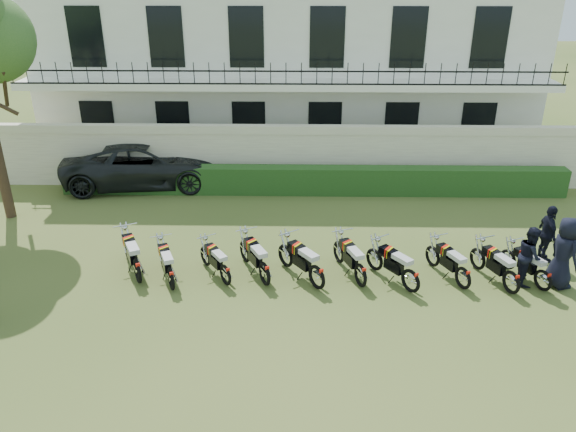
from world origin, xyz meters
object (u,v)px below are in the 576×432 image
object	(u,v)px
motorcycle_7	(464,273)
officer_4	(530,255)
suv	(145,164)
motorcycle_1	(171,274)
motorcycle_4	(317,272)
motorcycle_5	(361,270)
motorcycle_9	(544,276)
motorcycle_2	(225,270)
motorcycle_6	(411,276)
motorcycle_0	(137,266)
officer_3	(564,253)
motorcycle_8	(512,277)
motorcycle_3	(265,268)
officer_5	(548,234)

from	to	relation	value
motorcycle_7	officer_4	bearing A→B (deg)	-12.48
suv	officer_4	xyz separation A→B (m)	(11.65, -6.88, -0.03)
motorcycle_1	motorcycle_4	distance (m)	3.71
motorcycle_1	motorcycle_5	distance (m)	4.84
motorcycle_9	motorcycle_2	bearing A→B (deg)	153.76
motorcycle_1	motorcycle_6	world-z (taller)	motorcycle_6
motorcycle_0	officer_3	distance (m)	10.91
motorcycle_6	motorcycle_1	bearing A→B (deg)	144.75
motorcycle_4	motorcycle_8	bearing A→B (deg)	-37.22
motorcycle_2	motorcycle_8	distance (m)	7.24
officer_3	motorcycle_2	bearing A→B (deg)	77.22
motorcycle_1	motorcycle_4	xyz separation A→B (m)	(3.70, 0.10, 0.05)
motorcycle_4	motorcycle_6	distance (m)	2.36
motorcycle_0	motorcycle_5	xyz separation A→B (m)	(5.77, -0.08, -0.02)
motorcycle_3	motorcycle_4	distance (m)	1.35
motorcycle_3	motorcycle_0	bearing A→B (deg)	152.29
motorcycle_1	motorcycle_4	world-z (taller)	motorcycle_4
motorcycle_1	motorcycle_8	xyz separation A→B (m)	(8.59, -0.02, 0.01)
motorcycle_3	officer_4	bearing A→B (deg)	-24.36
motorcycle_2	motorcycle_8	size ratio (longest dim) A/B	0.84
motorcycle_1	motorcycle_4	bearing A→B (deg)	-21.06
motorcycle_3	motorcycle_4	bearing A→B (deg)	-33.70
motorcycle_0	motorcycle_9	xyz separation A→B (m)	(10.38, -0.19, -0.07)
motorcycle_5	officer_3	bearing A→B (deg)	-18.65
motorcycle_8	motorcycle_4	bearing A→B (deg)	156.46
motorcycle_3	motorcycle_4	world-z (taller)	motorcycle_4
motorcycle_7	officer_4	distance (m)	1.82
officer_3	officer_4	xyz separation A→B (m)	(-0.78, 0.13, -0.16)
motorcycle_3	officer_4	size ratio (longest dim) A/B	1.15
motorcycle_4	officer_3	size ratio (longest dim) A/B	0.90
suv	motorcycle_5	bearing A→B (deg)	-141.16
motorcycle_3	officer_3	distance (m)	7.61
motorcycle_0	motorcycle_4	world-z (taller)	motorcycle_0
motorcycle_1	motorcycle_2	world-z (taller)	motorcycle_1
suv	motorcycle_2	bearing A→B (deg)	-158.55
motorcycle_6	motorcycle_9	world-z (taller)	motorcycle_6
motorcycle_0	motorcycle_6	bearing A→B (deg)	-29.18
motorcycle_4	motorcycle_5	xyz separation A→B (m)	(1.13, 0.14, -0.02)
motorcycle_9	suv	bearing A→B (deg)	123.11
motorcycle_4	motorcycle_9	world-z (taller)	motorcycle_4
motorcycle_4	motorcycle_1	bearing A→B (deg)	145.77
motorcycle_4	motorcycle_7	world-z (taller)	motorcycle_4
officer_4	officer_5	bearing A→B (deg)	-25.55
motorcycle_2	motorcycle_8	world-z (taller)	motorcycle_8
motorcycle_6	motorcycle_3	bearing A→B (deg)	140.59
motorcycle_6	motorcycle_7	size ratio (longest dim) A/B	0.96
motorcycle_1	motorcycle_6	xyz separation A→B (m)	(6.07, -0.01, 0.03)
suv	motorcycle_9	bearing A→B (deg)	-128.09
motorcycle_2	motorcycle_9	bearing A→B (deg)	-34.43
motorcycle_6	motorcycle_8	world-z (taller)	motorcycle_6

